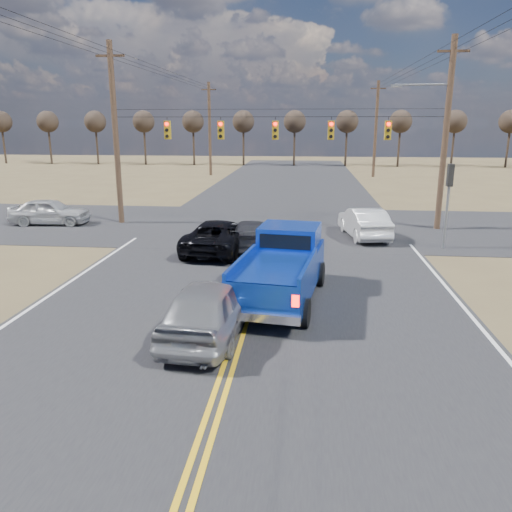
# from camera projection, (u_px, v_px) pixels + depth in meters

# --- Properties ---
(ground) EXTENTS (160.00, 160.00, 0.00)m
(ground) POSITION_uv_depth(u_px,v_px,m) (223.00, 385.00, 11.14)
(ground) COLOR brown
(ground) RESTS_ON ground
(road_main) EXTENTS (14.00, 120.00, 0.02)m
(road_main) POSITION_uv_depth(u_px,v_px,m) (262.00, 264.00, 20.76)
(road_main) COLOR #28282B
(road_main) RESTS_ON ground
(road_cross) EXTENTS (120.00, 12.00, 0.02)m
(road_cross) POSITION_uv_depth(u_px,v_px,m) (274.00, 226.00, 28.45)
(road_cross) COLOR #28282B
(road_cross) RESTS_ON ground
(signal_gantry) EXTENTS (19.60, 4.83, 10.00)m
(signal_gantry) POSITION_uv_depth(u_px,v_px,m) (284.00, 135.00, 26.89)
(signal_gantry) COLOR #473323
(signal_gantry) RESTS_ON ground
(utility_poles) EXTENTS (19.60, 58.32, 10.00)m
(utility_poles) POSITION_uv_depth(u_px,v_px,m) (274.00, 132.00, 26.14)
(utility_poles) COLOR #473323
(utility_poles) RESTS_ON ground
(treeline) EXTENTS (87.00, 117.80, 7.40)m
(treeline) POSITION_uv_depth(u_px,v_px,m) (283.00, 123.00, 35.60)
(treeline) COLOR #33261C
(treeline) RESTS_ON ground
(pickup_truck) EXTENTS (3.02, 6.21, 2.24)m
(pickup_truck) POSITION_uv_depth(u_px,v_px,m) (282.00, 268.00, 16.29)
(pickup_truck) COLOR black
(pickup_truck) RESTS_ON ground
(silver_suv) EXTENTS (2.26, 4.88, 1.62)m
(silver_suv) POSITION_uv_depth(u_px,v_px,m) (209.00, 308.00, 13.55)
(silver_suv) COLOR gray
(silver_suv) RESTS_ON ground
(black_suv) EXTENTS (2.95, 5.48, 1.46)m
(black_suv) POSITION_uv_depth(u_px,v_px,m) (219.00, 236.00, 22.56)
(black_suv) COLOR black
(black_suv) RESTS_ON ground
(white_car_queue) EXTENTS (2.39, 4.86, 1.53)m
(white_car_queue) POSITION_uv_depth(u_px,v_px,m) (364.00, 223.00, 25.39)
(white_car_queue) COLOR silver
(white_car_queue) RESTS_ON ground
(dgrey_car_queue) EXTENTS (1.98, 4.43, 1.26)m
(dgrey_car_queue) POSITION_uv_depth(u_px,v_px,m) (251.00, 234.00, 23.44)
(dgrey_car_queue) COLOR #323237
(dgrey_car_queue) RESTS_ON ground
(cross_car_west) EXTENTS (2.16, 4.56, 1.51)m
(cross_car_west) POSITION_uv_depth(u_px,v_px,m) (50.00, 212.00, 28.65)
(cross_car_west) COLOR #BEBEBE
(cross_car_west) RESTS_ON ground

